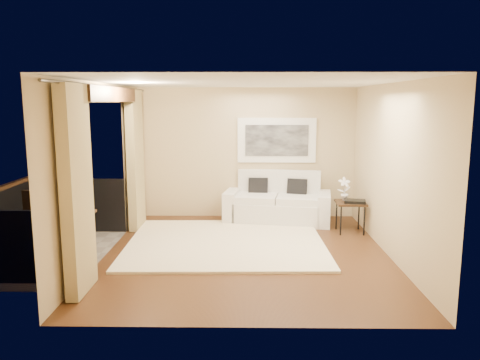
{
  "coord_description": "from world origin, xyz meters",
  "views": [
    {
      "loc": [
        -0.0,
        -7.22,
        2.41
      ],
      "look_at": [
        -0.12,
        0.89,
        1.05
      ],
      "focal_mm": 35.0,
      "sensor_mm": 36.0,
      "label": 1
    }
  ],
  "objects_px": {
    "sofa": "(278,204)",
    "side_table": "(351,205)",
    "balcony_chair_far": "(53,208)",
    "ice_bucket": "(64,204)",
    "bistro_table": "(70,217)",
    "balcony_chair_near": "(32,219)",
    "orchid": "(344,189)"
  },
  "relations": [
    {
      "from": "sofa",
      "to": "bistro_table",
      "type": "relative_size",
      "value": 3.05
    },
    {
      "from": "side_table",
      "to": "bistro_table",
      "type": "bearing_deg",
      "value": -163.27
    },
    {
      "from": "side_table",
      "to": "orchid",
      "type": "bearing_deg",
      "value": 135.68
    },
    {
      "from": "bistro_table",
      "to": "ice_bucket",
      "type": "distance_m",
      "value": 0.24
    },
    {
      "from": "orchid",
      "to": "ice_bucket",
      "type": "height_order",
      "value": "orchid"
    },
    {
      "from": "side_table",
      "to": "balcony_chair_near",
      "type": "bearing_deg",
      "value": -164.69
    },
    {
      "from": "bistro_table",
      "to": "balcony_chair_far",
      "type": "relative_size",
      "value": 0.68
    },
    {
      "from": "orchid",
      "to": "balcony_chair_far",
      "type": "xyz_separation_m",
      "value": [
        -5.12,
        -0.9,
        -0.17
      ]
    },
    {
      "from": "sofa",
      "to": "side_table",
      "type": "bearing_deg",
      "value": -22.99
    },
    {
      "from": "sofa",
      "to": "balcony_chair_far",
      "type": "height_order",
      "value": "balcony_chair_far"
    },
    {
      "from": "ice_bucket",
      "to": "balcony_chair_far",
      "type": "bearing_deg",
      "value": 129.11
    },
    {
      "from": "balcony_chair_far",
      "to": "ice_bucket",
      "type": "bearing_deg",
      "value": 127.77
    },
    {
      "from": "balcony_chair_near",
      "to": "bistro_table",
      "type": "bearing_deg",
      "value": 20.41
    },
    {
      "from": "sofa",
      "to": "balcony_chair_far",
      "type": "xyz_separation_m",
      "value": [
        -3.93,
        -1.62,
        0.27
      ]
    },
    {
      "from": "side_table",
      "to": "balcony_chair_far",
      "type": "height_order",
      "value": "balcony_chair_far"
    },
    {
      "from": "ice_bucket",
      "to": "side_table",
      "type": "bearing_deg",
      "value": 15.2
    },
    {
      "from": "ice_bucket",
      "to": "bistro_table",
      "type": "bearing_deg",
      "value": -43.58
    },
    {
      "from": "side_table",
      "to": "balcony_chair_near",
      "type": "relative_size",
      "value": 0.56
    },
    {
      "from": "side_table",
      "to": "ice_bucket",
      "type": "bearing_deg",
      "value": -164.8
    },
    {
      "from": "bistro_table",
      "to": "balcony_chair_far",
      "type": "bearing_deg",
      "value": 130.5
    },
    {
      "from": "sofa",
      "to": "bistro_table",
      "type": "xyz_separation_m",
      "value": [
        -3.41,
        -2.23,
        0.27
      ]
    },
    {
      "from": "side_table",
      "to": "balcony_chair_far",
      "type": "xyz_separation_m",
      "value": [
        -5.23,
        -0.8,
        0.11
      ]
    },
    {
      "from": "sofa",
      "to": "balcony_chair_near",
      "type": "relative_size",
      "value": 2.14
    },
    {
      "from": "sofa",
      "to": "orchid",
      "type": "xyz_separation_m",
      "value": [
        1.19,
        -0.71,
        0.44
      ]
    },
    {
      "from": "orchid",
      "to": "balcony_chair_far",
      "type": "height_order",
      "value": "balcony_chair_far"
    },
    {
      "from": "orchid",
      "to": "bistro_table",
      "type": "bearing_deg",
      "value": -161.76
    },
    {
      "from": "sofa",
      "to": "bistro_table",
      "type": "bearing_deg",
      "value": -137.59
    },
    {
      "from": "balcony_chair_near",
      "to": "ice_bucket",
      "type": "distance_m",
      "value": 0.53
    },
    {
      "from": "orchid",
      "to": "bistro_table",
      "type": "distance_m",
      "value": 4.85
    },
    {
      "from": "side_table",
      "to": "balcony_chair_near",
      "type": "distance_m",
      "value": 5.48
    },
    {
      "from": "balcony_chair_far",
      "to": "bistro_table",
      "type": "bearing_deg",
      "value": 129.16
    },
    {
      "from": "bistro_table",
      "to": "balcony_chair_far",
      "type": "height_order",
      "value": "balcony_chair_far"
    }
  ]
}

